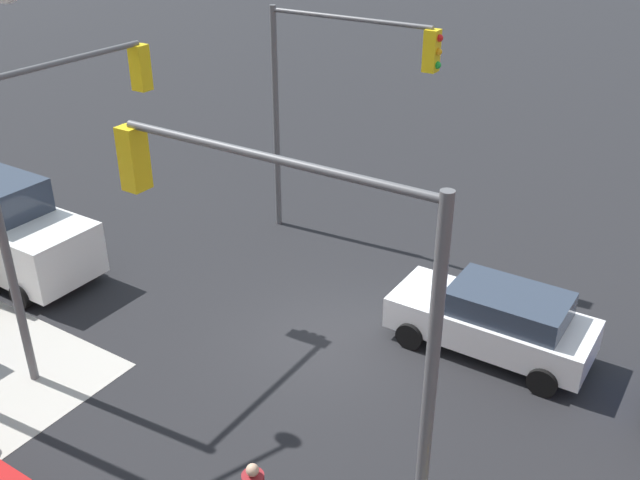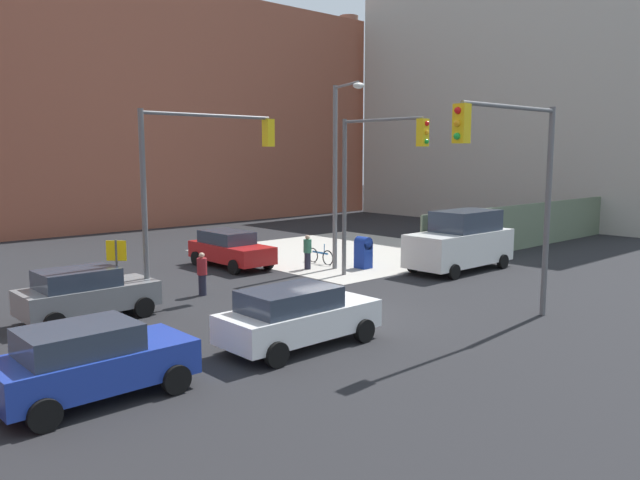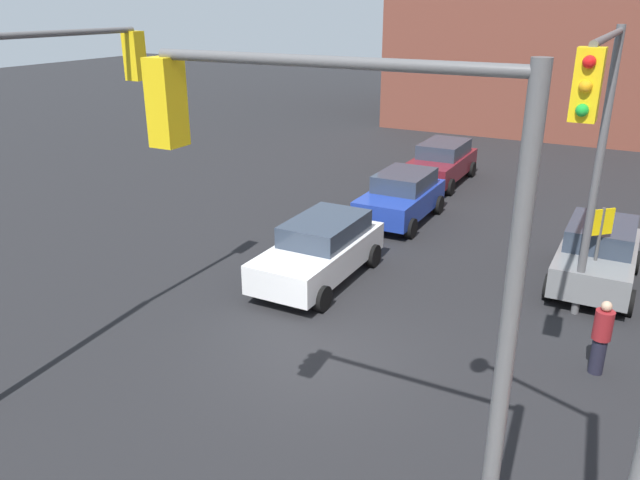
# 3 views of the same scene
# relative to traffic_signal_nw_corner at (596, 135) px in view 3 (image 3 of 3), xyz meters

# --- Properties ---
(ground_plane) EXTENTS (120.00, 120.00, 0.00)m
(ground_plane) POSITION_rel_traffic_signal_nw_corner_xyz_m (2.44, -4.50, -4.63)
(ground_plane) COLOR black
(traffic_signal_nw_corner) EXTENTS (5.40, 0.36, 6.50)m
(traffic_signal_nw_corner) POSITION_rel_traffic_signal_nw_corner_xyz_m (0.00, 0.00, 0.00)
(traffic_signal_nw_corner) COLOR #59595B
(traffic_signal_nw_corner) RESTS_ON ground
(traffic_signal_se_corner) EXTENTS (5.05, 0.36, 6.50)m
(traffic_signal_se_corner) POSITION_rel_traffic_signal_nw_corner_xyz_m (5.03, -9.00, -0.02)
(traffic_signal_se_corner) COLOR #59595B
(traffic_signal_se_corner) RESTS_ON ground
(traffic_signal_ne_corner) EXTENTS (0.36, 4.40, 6.50)m
(traffic_signal_ne_corner) POSITION_rel_traffic_signal_nw_corner_xyz_m (6.94, -1.64, -0.06)
(traffic_signal_ne_corner) COLOR #59595B
(traffic_signal_ne_corner) RESTS_ON ground
(street_lamp_corner) EXTENTS (1.25, 2.52, 8.00)m
(street_lamp_corner) POSITION_rel_traffic_signal_nw_corner_xyz_m (7.51, 0.96, 0.08)
(street_lamp_corner) COLOR slate
(street_lamp_corner) RESTS_ON ground
(warning_sign_two_way) EXTENTS (0.48, 0.48, 2.40)m
(warning_sign_two_way) POSITION_rel_traffic_signal_nw_corner_xyz_m (-2.96, 0.22, -2.99)
(warning_sign_two_way) COLOR #4C4C4C
(warning_sign_two_way) RESTS_ON ground
(hatchback_blue) EXTENTS (4.00, 2.02, 1.62)m
(hatchback_blue) POSITION_rel_traffic_signal_nw_corner_xyz_m (-6.42, -6.11, -3.78)
(hatchback_blue) COLOR #1E389E
(hatchback_blue) RESTS_ON ground
(sedan_white) EXTENTS (4.46, 2.02, 1.62)m
(sedan_white) POSITION_rel_traffic_signal_nw_corner_xyz_m (-0.94, -6.26, -3.78)
(sedan_white) COLOR white
(sedan_white) RESTS_ON ground
(hatchback_gray) EXTENTS (4.03, 2.02, 1.62)m
(hatchback_gray) POSITION_rel_traffic_signal_nw_corner_xyz_m (-4.00, 0.20, -3.78)
(hatchback_gray) COLOR slate
(hatchback_gray) RESTS_ON ground
(sedan_maroon) EXTENTS (4.46, 2.02, 1.62)m
(sedan_maroon) POSITION_rel_traffic_signal_nw_corner_xyz_m (-11.66, -6.42, -3.78)
(sedan_maroon) COLOR maroon
(sedan_maroon) RESTS_ON ground
(pedestrian_crossing) EXTENTS (0.36, 0.36, 1.57)m
(pedestrian_crossing) POSITION_rel_traffic_signal_nw_corner_xyz_m (0.44, 0.70, -3.82)
(pedestrian_crossing) COLOR maroon
(pedestrian_crossing) RESTS_ON ground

